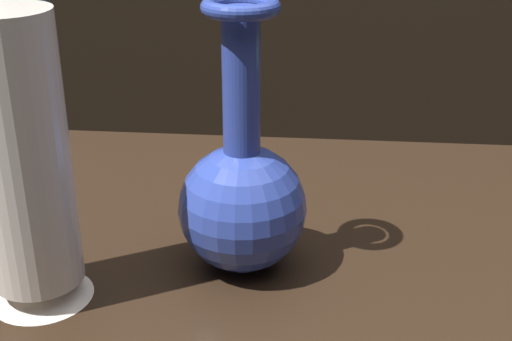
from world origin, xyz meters
TOP-DOWN VIEW (x-y plane):
  - back_display_shelf at (0.00, 2.20)m, footprint 2.60×0.40m
  - vase_centerpiece at (-0.02, -0.07)m, footprint 0.14×0.14m
  - vase_left_accent at (-0.23, -0.16)m, footprint 0.11×0.11m

SIDE VIEW (x-z plane):
  - back_display_shelf at x=0.00m, z-range 0.00..0.99m
  - vase_centerpiece at x=-0.02m, z-range 0.74..1.04m
  - vase_left_accent at x=-0.23m, z-range 0.80..1.10m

